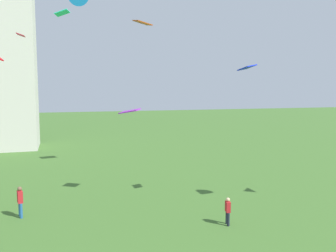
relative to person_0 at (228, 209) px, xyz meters
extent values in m
cylinder|color=#1E2333|center=(-0.04, -0.17, -0.51)|extent=(0.14, 0.14, 0.74)
cylinder|color=#1E2333|center=(0.04, 0.17, -0.51)|extent=(0.14, 0.14, 0.74)
cube|color=red|center=(0.00, 0.00, 0.16)|extent=(0.31, 0.44, 0.59)
sphere|color=#D8AD84|center=(0.00, 0.00, 0.56)|extent=(0.22, 0.22, 0.22)
cylinder|color=#235693|center=(-11.05, 4.53, -0.44)|extent=(0.17, 0.17, 0.88)
cylinder|color=#235693|center=(-11.14, 4.93, -0.44)|extent=(0.17, 0.17, 0.88)
cube|color=red|center=(-11.09, 4.73, 0.35)|extent=(0.38, 0.53, 0.70)
sphere|color=brown|center=(-11.09, 4.73, 0.83)|extent=(0.26, 0.26, 0.26)
cube|color=#B54311|center=(-1.45, 13.89, 12.49)|extent=(1.74, 1.46, 0.50)
cube|color=#B4152A|center=(-11.42, 13.13, 10.86)|extent=(0.64, 0.90, 0.25)
cube|color=purple|center=(-4.12, 6.70, 5.14)|extent=(1.61, 1.52, 0.38)
cube|color=#29D7B6|center=(-8.36, 7.13, 11.52)|extent=(1.03, 0.86, 0.40)
cube|color=#1025F0|center=(2.61, 2.78, 7.98)|extent=(0.88, 1.20, 0.38)
camera|label=1|loc=(-8.76, -16.78, 6.60)|focal=37.16mm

